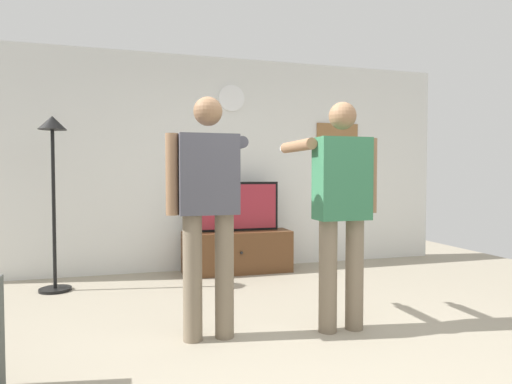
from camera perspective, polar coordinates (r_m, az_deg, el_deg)
ground_plane at (r=3.05m, az=5.39°, el=-21.07°), size 8.40×8.40×0.00m
back_wall at (r=5.65m, az=-5.67°, el=3.70°), size 6.40×0.10×2.70m
tv_stand at (r=5.44m, az=-2.47°, el=-7.82°), size 1.33×0.44×0.51m
television at (r=5.41m, az=-2.60°, el=-1.89°), size 1.07×0.07×0.61m
wall_clock at (r=5.72m, az=-3.21°, el=12.14°), size 0.33×0.03×0.33m
framed_picture at (r=6.17m, az=10.55°, el=6.10°), size 0.61×0.04×0.58m
floor_lamp at (r=4.95m, az=-24.99°, el=3.08°), size 0.32×0.32×1.81m
person_standing_nearer_lamp at (r=3.20m, az=-6.29°, el=-1.24°), size 0.61×0.78×1.77m
person_standing_nearer_couch at (r=3.42m, az=11.05°, el=-1.25°), size 0.59×0.78×1.76m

